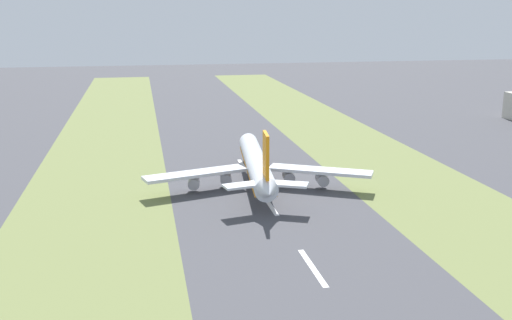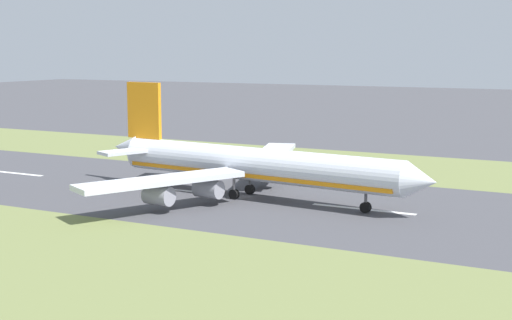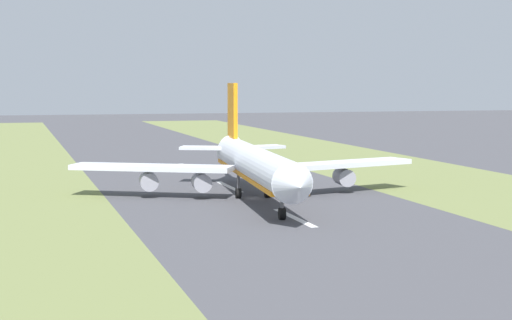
# 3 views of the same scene
# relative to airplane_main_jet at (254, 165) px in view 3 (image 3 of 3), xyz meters

# --- Properties ---
(ground_plane) EXTENTS (800.00, 800.00, 0.00)m
(ground_plane) POSITION_rel_airplane_main_jet_xyz_m (-0.08, -0.78, -6.02)
(ground_plane) COLOR #424247
(grass_median_west) EXTENTS (40.00, 600.00, 0.01)m
(grass_median_west) POSITION_rel_airplane_main_jet_xyz_m (-45.08, -0.78, -6.02)
(grass_median_west) COLOR olive
(grass_median_west) RESTS_ON ground
(centreline_dash_near) EXTENTS (1.20, 18.00, 0.01)m
(centreline_dash_near) POSITION_rel_airplane_main_jet_xyz_m (-0.08, -58.10, -6.01)
(centreline_dash_near) COLOR silver
(centreline_dash_near) RESTS_ON ground
(centreline_dash_mid) EXTENTS (1.20, 18.00, 0.01)m
(centreline_dash_mid) POSITION_rel_airplane_main_jet_xyz_m (-0.08, -18.10, -6.01)
(centreline_dash_mid) COLOR silver
(centreline_dash_mid) RESTS_ON ground
(centreline_dash_far) EXTENTS (1.20, 18.00, 0.01)m
(centreline_dash_far) POSITION_rel_airplane_main_jet_xyz_m (-0.08, 21.90, -6.01)
(centreline_dash_far) COLOR silver
(centreline_dash_far) RESTS_ON ground
(airplane_main_jet) EXTENTS (63.83, 67.22, 20.20)m
(airplane_main_jet) POSITION_rel_airplane_main_jet_xyz_m (0.00, 0.00, 0.00)
(airplane_main_jet) COLOR silver
(airplane_main_jet) RESTS_ON ground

